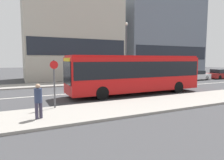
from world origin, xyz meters
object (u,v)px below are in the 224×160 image
object	(u,v)px
pedestrian_near_stop	(38,99)
bus_stop_sign	(54,80)
parked_car_1	(195,75)
parked_car_2	(220,74)
city_bus	(136,72)
parked_car_0	(168,77)
street_lamp	(126,46)

from	to	relation	value
pedestrian_near_stop	bus_stop_sign	bearing A→B (deg)	-144.55
parked_car_1	pedestrian_near_stop	xyz separation A→B (m)	(-21.27, -10.21, 0.41)
parked_car_2	bus_stop_sign	distance (m)	26.57
parked_car_1	pedestrian_near_stop	bearing A→B (deg)	-154.36
bus_stop_sign	city_bus	bearing A→B (deg)	20.58
parked_car_0	pedestrian_near_stop	xyz separation A→B (m)	(-16.45, -10.23, 0.43)
parked_car_1	bus_stop_sign	bearing A→B (deg)	-157.44
bus_stop_sign	street_lamp	size ratio (longest dim) A/B	0.38
pedestrian_near_stop	parked_car_0	bearing A→B (deg)	-173.02
city_bus	parked_car_1	distance (m)	14.57
parked_car_0	street_lamp	distance (m)	6.65
parked_car_2	pedestrian_near_stop	distance (m)	28.12
pedestrian_near_stop	parked_car_1	bearing A→B (deg)	-179.25
city_bus	parked_car_0	xyz separation A→B (m)	(8.49, 5.83, -1.19)
parked_car_0	pedestrian_near_stop	distance (m)	19.38
pedestrian_near_stop	bus_stop_sign	world-z (taller)	bus_stop_sign
parked_car_1	street_lamp	bearing A→B (deg)	171.46
parked_car_1	street_lamp	size ratio (longest dim) A/B	0.56
parked_car_0	parked_car_1	bearing A→B (deg)	-0.25
pedestrian_near_stop	parked_car_2	bearing A→B (deg)	176.25
city_bus	parked_car_0	distance (m)	10.37
parked_car_1	parked_car_0	bearing A→B (deg)	179.75
city_bus	parked_car_2	size ratio (longest dim) A/B	2.84
pedestrian_near_stop	bus_stop_sign	xyz separation A→B (m)	(1.02, 1.80, 0.65)
parked_car_0	pedestrian_near_stop	bearing A→B (deg)	-148.13
parked_car_1	bus_stop_sign	size ratio (longest dim) A/B	1.49
parked_car_0	city_bus	bearing A→B (deg)	-145.54
city_bus	bus_stop_sign	world-z (taller)	city_bus
parked_car_2	city_bus	bearing A→B (deg)	-162.55
pedestrian_near_stop	bus_stop_sign	distance (m)	2.17
parked_car_1	parked_car_2	distance (m)	4.96
bus_stop_sign	street_lamp	bearing A→B (deg)	44.24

